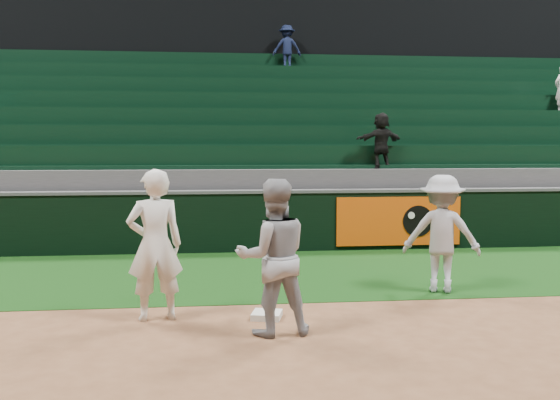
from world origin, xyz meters
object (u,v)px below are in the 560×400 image
Objects in this scene: baserunner at (273,257)px; base_coach at (442,234)px; first_base at (267,315)px; first_baseman at (155,245)px.

base_coach is (2.65, 1.76, -0.02)m from baserunner.
first_base is at bearing 41.52° from base_coach.
baserunner is at bearing -88.51° from first_base.
first_baseman is 1.05× the size of baserunner.
base_coach reaches higher than first_base.
first_baseman is 4.17m from base_coach.
first_base is 3.01m from base_coach.
first_base is 0.19× the size of first_baseman.
base_coach is at bearing 22.55° from first_base.
first_baseman reaches higher than baserunner.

